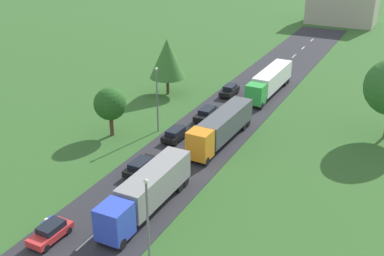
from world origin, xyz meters
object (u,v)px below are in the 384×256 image
object	(u,v)px
car_second	(141,166)
tree_birch	(167,59)
truck_second	(221,126)
car_third	(176,134)
lamppost_lead	(148,219)
car_fourth	(207,113)
distant_building	(343,3)
truck_lead	(147,191)
car_fifth	(230,90)
truck_third	(270,81)
motorcycle_courier	(47,222)
car_lead	(50,232)
tree_oak	(110,104)
lamppost_second	(157,96)

from	to	relation	value
car_second	tree_birch	world-z (taller)	tree_birch
truck_second	car_third	bearing A→B (deg)	-161.02
car_second	car_third	world-z (taller)	car_second
lamppost_lead	car_second	bearing A→B (deg)	124.41
car_fourth	distant_building	bearing A→B (deg)	86.56
truck_lead	car_fifth	bearing A→B (deg)	98.94
truck_third	car_fifth	bearing A→B (deg)	-145.92
motorcycle_courier	car_second	bearing A→B (deg)	79.08
truck_lead	car_fourth	xyz separation A→B (m)	(-4.19, 21.65, -1.29)
car_lead	tree_oak	world-z (taller)	tree_oak
truck_third	car_third	distance (m)	20.63
truck_third	tree_birch	distance (m)	15.35
truck_lead	car_lead	size ratio (longest dim) A/B	3.15
car_second	truck_third	bearing A→B (deg)	81.45
motorcycle_courier	car_lead	bearing A→B (deg)	-40.24
car_second	distant_building	world-z (taller)	distant_building
car_second	car_fourth	xyz separation A→B (m)	(0.05, 15.93, 0.00)
truck_lead	car_second	distance (m)	7.24
tree_oak	tree_birch	size ratio (longest dim) A/B	0.73
motorcycle_courier	tree_oak	distance (m)	19.35
distant_building	truck_lead	bearing A→B (deg)	-89.86
car_second	tree_birch	bearing A→B (deg)	112.50
lamppost_lead	tree_birch	bearing A→B (deg)	117.04
car_lead	lamppost_second	bearing A→B (deg)	97.57
tree_oak	distant_building	bearing A→B (deg)	80.85
truck_lead	distant_building	xyz separation A→B (m)	(-0.22, 87.64, 2.68)
truck_third	tree_birch	bearing A→B (deg)	-153.64
car_second	tree_birch	distance (m)	24.26
motorcycle_courier	distant_building	xyz separation A→B (m)	(6.28, 93.63, 4.26)
car_second	car_fifth	world-z (taller)	car_fifth
truck_second	motorcycle_courier	xyz separation A→B (m)	(-6.76, -22.11, -1.55)
car_fourth	tree_oak	size ratio (longest dim) A/B	0.76
truck_lead	distant_building	bearing A→B (deg)	90.14
motorcycle_courier	tree_oak	size ratio (longest dim) A/B	0.32
truck_second	car_fifth	xyz separation A→B (m)	(-5.15, 14.93, -1.22)
truck_lead	car_lead	world-z (taller)	truck_lead
truck_second	car_fourth	distance (m)	7.21
motorcycle_courier	tree_birch	world-z (taller)	tree_birch
truck_second	truck_third	size ratio (longest dim) A/B	0.96
truck_lead	car_fifth	xyz separation A→B (m)	(-4.88, 31.04, -1.26)
car_fifth	distant_building	distance (m)	56.92
car_third	car_fourth	xyz separation A→B (m)	(0.59, 7.27, 0.01)
car_lead	distant_building	size ratio (longest dim) A/B	0.26
motorcycle_courier	tree_oak	bearing A→B (deg)	108.03
truck_lead	tree_birch	bearing A→B (deg)	115.72
car_third	car_fourth	distance (m)	7.30
car_fourth	tree_birch	size ratio (longest dim) A/B	0.56
truck_lead	truck_third	world-z (taller)	truck_lead
truck_third	car_fifth	xyz separation A→B (m)	(-4.95, -3.35, -1.21)
truck_lead	lamppost_second	size ratio (longest dim) A/B	1.53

